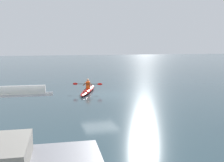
# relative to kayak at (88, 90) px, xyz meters

# --- Properties ---
(ground_plane) EXTENTS (160.00, 160.00, 0.00)m
(ground_plane) POSITION_rel_kayak_xyz_m (-0.64, 1.22, -0.13)
(ground_plane) COLOR #334C56
(kayak) EXTENTS (2.32, 4.64, 0.26)m
(kayak) POSITION_rel_kayak_xyz_m (0.00, 0.00, 0.00)
(kayak) COLOR red
(kayak) RESTS_ON ground
(kayaker) EXTENTS (2.16, 0.90, 0.77)m
(kayaker) POSITION_rel_kayak_xyz_m (-0.01, -0.03, 0.46)
(kayaker) COLOR #E04C14
(kayaker) RESTS_ON kayak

